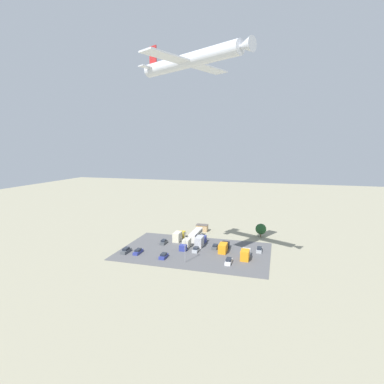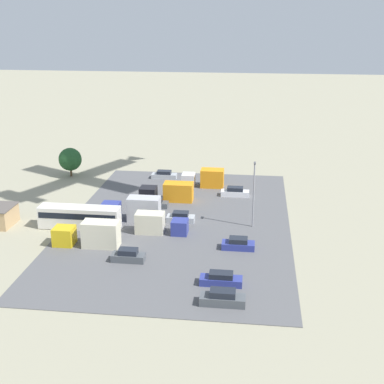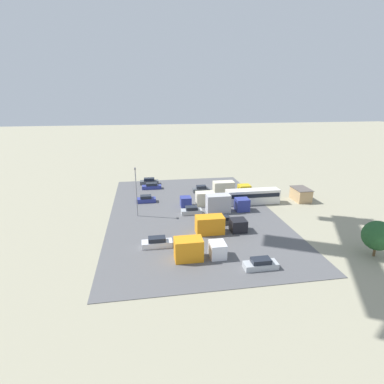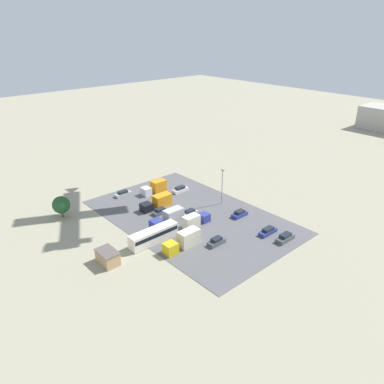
# 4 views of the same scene
# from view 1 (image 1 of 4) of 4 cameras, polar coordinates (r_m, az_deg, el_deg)

# --- Properties ---
(ground_plane) EXTENTS (400.00, 400.00, 0.00)m
(ground_plane) POSITION_cam_1_polar(r_m,az_deg,el_deg) (113.70, 1.89, -9.54)
(ground_plane) COLOR gray
(parking_lot_surface) EXTENTS (50.39, 31.86, 0.08)m
(parking_lot_surface) POSITION_cam_1_polar(r_m,az_deg,el_deg) (104.37, 0.48, -11.19)
(parking_lot_surface) COLOR #565659
(parking_lot_surface) RESTS_ON ground
(shed_building) EXTENTS (4.91, 3.27, 2.79)m
(shed_building) POSITION_cam_1_polar(r_m,az_deg,el_deg) (127.85, 1.94, -6.83)
(shed_building) COLOR tan
(shed_building) RESTS_ON ground
(bus) EXTENTS (2.59, 11.49, 3.08)m
(bus) POSITION_cam_1_polar(r_m,az_deg,el_deg) (117.13, 0.72, -8.10)
(bus) COLOR silver
(bus) RESTS_ON ground
(parked_car_0) EXTENTS (1.72, 4.09, 1.59)m
(parked_car_0) POSITION_cam_1_polar(r_m,az_deg,el_deg) (111.95, -5.42, -9.47)
(parked_car_0) COLOR #4C5156
(parked_car_0) RESTS_ON ground
(parked_car_1) EXTENTS (1.76, 4.56, 1.44)m
(parked_car_1) POSITION_cam_1_polar(r_m,az_deg,el_deg) (106.27, 12.69, -10.67)
(parked_car_1) COLOR #ADB2B7
(parked_car_1) RESTS_ON ground
(parked_car_2) EXTENTS (1.71, 4.77, 1.47)m
(parked_car_2) POSITION_cam_1_polar(r_m,az_deg,el_deg) (103.63, -10.23, -11.09)
(parked_car_2) COLOR navy
(parked_car_2) RESTS_ON ground
(parked_car_3) EXTENTS (1.86, 4.22, 1.51)m
(parked_car_3) POSITION_cam_1_polar(r_m,az_deg,el_deg) (98.53, -5.43, -12.03)
(parked_car_3) COLOR navy
(parked_car_3) RESTS_ON ground
(parked_car_4) EXTENTS (1.78, 4.78, 1.65)m
(parked_car_4) POSITION_cam_1_polar(r_m,az_deg,el_deg) (105.11, -12.47, -10.83)
(parked_car_4) COLOR #4C5156
(parked_car_4) RESTS_ON ground
(parked_car_5) EXTENTS (1.74, 4.64, 1.55)m
(parked_car_5) POSITION_cam_1_polar(r_m,az_deg,el_deg) (94.58, 6.99, -12.95)
(parked_car_5) COLOR silver
(parked_car_5) RESTS_ON ground
(parked_car_6) EXTENTS (1.77, 4.10, 1.42)m
(parked_car_6) POSITION_cam_1_polar(r_m,az_deg,el_deg) (107.01, 4.41, -10.35)
(parked_car_6) COLOR #4C5156
(parked_car_6) RESTS_ON ground
(parked_car_7) EXTENTS (1.78, 4.02, 1.51)m
(parked_car_7) POSITION_cam_1_polar(r_m,az_deg,el_deg) (103.77, 0.75, -10.92)
(parked_car_7) COLOR #ADB2B7
(parked_car_7) RESTS_ON ground
(parked_truck_0) EXTENTS (2.31, 7.19, 2.87)m
(parked_truck_0) POSITION_cam_1_polar(r_m,az_deg,el_deg) (106.98, -1.23, -9.93)
(parked_truck_0) COLOR navy
(parked_truck_0) RESTS_ON ground
(parked_truck_1) EXTENTS (2.57, 8.60, 2.97)m
(parked_truck_1) POSITION_cam_1_polar(r_m,az_deg,el_deg) (104.48, 6.05, -10.40)
(parked_truck_1) COLOR black
(parked_truck_1) RESTS_ON ground
(parked_truck_2) EXTENTS (2.58, 7.26, 3.13)m
(parked_truck_2) POSITION_cam_1_polar(r_m,az_deg,el_deg) (98.77, 10.11, -11.58)
(parked_truck_2) COLOR silver
(parked_truck_2) RESTS_ON ground
(parked_truck_3) EXTENTS (2.46, 8.64, 3.42)m
(parked_truck_3) POSITION_cam_1_polar(r_m,az_deg,el_deg) (115.70, -2.57, -8.37)
(parked_truck_3) COLOR gold
(parked_truck_3) RESTS_ON ground
(parked_truck_4) EXTENTS (2.43, 8.60, 3.56)m
(parked_truck_4) POSITION_cam_1_polar(r_m,az_deg,el_deg) (109.70, 1.61, -9.28)
(parked_truck_4) COLOR navy
(parked_truck_4) RESTS_ON ground
(tree_near_shed) EXTENTS (4.22, 4.22, 5.36)m
(tree_near_shed) POSITION_cam_1_polar(r_m,az_deg,el_deg) (122.23, 12.98, -6.88)
(tree_near_shed) COLOR brown
(tree_near_shed) RESTS_ON ground
(light_pole_lot_centre) EXTENTS (0.90, 0.28, 9.45)m
(light_pole_lot_centre) POSITION_cam_1_polar(r_m,az_deg,el_deg) (93.01, -1.33, -10.29)
(light_pole_lot_centre) COLOR gray
(light_pole_lot_centre) RESTS_ON ground
(airplane) EXTENTS (30.59, 25.59, 7.80)m
(airplane) POSITION_cam_1_polar(r_m,az_deg,el_deg) (77.25, 0.01, 23.88)
(airplane) COLOR silver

